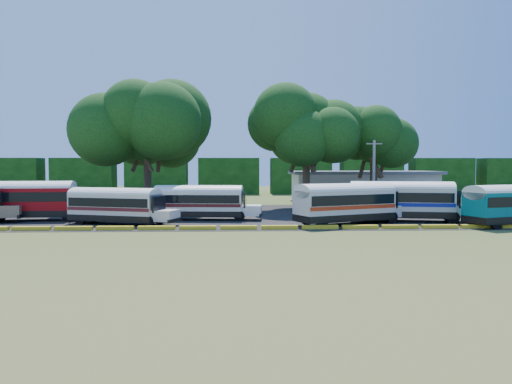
{
  "coord_description": "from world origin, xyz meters",
  "views": [
    {
      "loc": [
        1.41,
        -35.45,
        4.68
      ],
      "look_at": [
        2.96,
        6.0,
        2.51
      ],
      "focal_mm": 35.0,
      "sensor_mm": 36.0,
      "label": 1
    }
  ],
  "objects_px": {
    "bus_red": "(26,198)",
    "bus_white_red": "(347,201)",
    "tree_west": "(147,124)",
    "bus_cream_west": "(117,204)"
  },
  "relations": [
    {
      "from": "bus_cream_west",
      "to": "bus_white_red",
      "type": "distance_m",
      "value": 18.38
    },
    {
      "from": "bus_cream_west",
      "to": "tree_west",
      "type": "distance_m",
      "value": 15.04
    },
    {
      "from": "bus_cream_west",
      "to": "bus_white_red",
      "type": "xyz_separation_m",
      "value": [
        18.37,
        -0.73,
        0.2
      ]
    },
    {
      "from": "bus_red",
      "to": "bus_cream_west",
      "type": "distance_m",
      "value": 8.93
    },
    {
      "from": "bus_white_red",
      "to": "tree_west",
      "type": "height_order",
      "value": "tree_west"
    },
    {
      "from": "bus_red",
      "to": "tree_west",
      "type": "xyz_separation_m",
      "value": [
        8.52,
        10.06,
        7.18
      ]
    },
    {
      "from": "tree_west",
      "to": "bus_red",
      "type": "bearing_deg",
      "value": -130.25
    },
    {
      "from": "bus_red",
      "to": "bus_white_red",
      "type": "height_order",
      "value": "bus_red"
    },
    {
      "from": "bus_red",
      "to": "bus_white_red",
      "type": "relative_size",
      "value": 1.03
    },
    {
      "from": "bus_cream_west",
      "to": "bus_red",
      "type": "bearing_deg",
      "value": 178.7
    }
  ]
}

